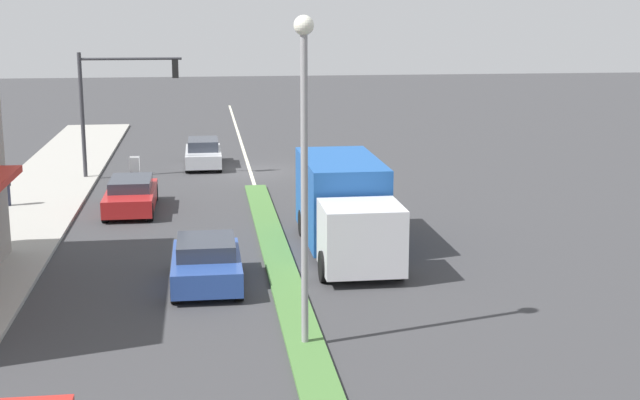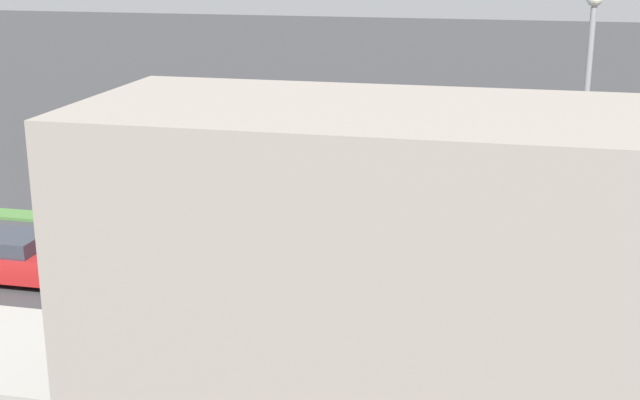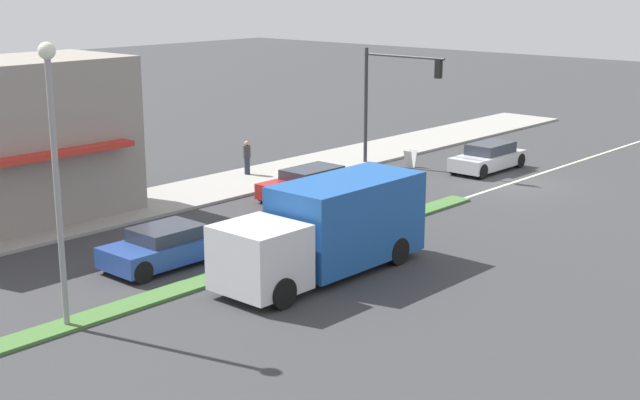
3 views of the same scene
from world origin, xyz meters
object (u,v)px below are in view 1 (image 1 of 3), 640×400
traffic_signal_main (114,93)px  warning_aframe_sign (135,166)px  coupe_blue (206,263)px  hatchback_red (131,195)px  delivery_truck (345,207)px  street_lamp (304,140)px  pedestrian (6,185)px  sedan_silver (203,153)px

traffic_signal_main → warning_aframe_sign: 3.64m
coupe_blue → hatchback_red: bearing=-74.2°
traffic_signal_main → delivery_truck: bearing=121.1°
warning_aframe_sign → delivery_truck: (-7.61, 14.61, 1.04)m
delivery_truck → warning_aframe_sign: bearing=-62.5°
delivery_truck → traffic_signal_main: bearing=-58.9°
street_lamp → warning_aframe_sign: bearing=-76.5°
hatchback_red → warning_aframe_sign: bearing=-87.0°
warning_aframe_sign → hatchback_red: (-0.41, 7.68, 0.18)m
delivery_truck → hatchback_red: 10.03m
pedestrian → hatchback_red: bearing=168.8°
pedestrian → warning_aframe_sign: (-4.39, -6.73, -0.52)m
street_lamp → delivery_truck: 8.89m
warning_aframe_sign → coupe_blue: (-3.21, 17.61, 0.21)m
warning_aframe_sign → coupe_blue: 17.90m
traffic_signal_main → pedestrian: 7.55m
street_lamp → hatchback_red: size_ratio=1.62×
delivery_truck → sedan_silver: delivery_truck is taller
delivery_truck → hatchback_red: delivery_truck is taller
street_lamp → delivery_truck: size_ratio=0.98×
delivery_truck → sedan_silver: size_ratio=1.73×
coupe_blue → sedan_silver: bearing=-90.0°
street_lamp → sedan_silver: bearing=-84.9°
pedestrian → sedan_silver: size_ratio=0.36×
coupe_blue → sedan_silver: (0.00, -19.51, 0.01)m
warning_aframe_sign → coupe_blue: size_ratio=0.22×
pedestrian → warning_aframe_sign: size_ratio=1.87×
hatchback_red → traffic_signal_main: bearing=-80.7°
traffic_signal_main → hatchback_red: (-1.12, 6.86, -3.29)m
delivery_truck → pedestrian: bearing=-33.3°
hatchback_red → pedestrian: bearing=-11.2°
traffic_signal_main → coupe_blue: 17.54m
street_lamp → sedan_silver: 24.91m
warning_aframe_sign → traffic_signal_main: bearing=49.0°
coupe_blue → pedestrian: bearing=-55.1°
street_lamp → delivery_truck: street_lamp is taller
street_lamp → hatchback_red: bearing=-71.4°
street_lamp → hatchback_red: (5.00, -14.89, -4.17)m
traffic_signal_main → delivery_truck: size_ratio=0.75×
warning_aframe_sign → sedan_silver: 3.73m
street_lamp → coupe_blue: size_ratio=1.93×
sedan_silver → hatchback_red: bearing=73.7°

